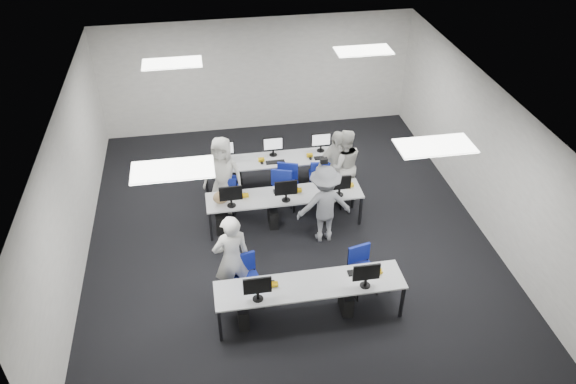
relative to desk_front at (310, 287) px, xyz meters
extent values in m
plane|color=black|center=(0.00, 2.40, -0.68)|extent=(9.00, 9.00, 0.00)
plane|color=white|center=(0.00, 2.40, 2.32)|extent=(9.00, 9.00, 0.00)
cube|color=beige|center=(0.00, 6.90, 0.82)|extent=(8.00, 0.02, 3.00)
cube|color=beige|center=(0.00, -2.10, 0.82)|extent=(8.00, 0.02, 3.00)
cube|color=beige|center=(-4.00, 2.40, 0.82)|extent=(0.02, 9.00, 3.00)
cube|color=beige|center=(4.00, 2.40, 0.82)|extent=(0.02, 9.00, 3.00)
cube|color=white|center=(-2.00, 0.40, 2.30)|extent=(1.20, 0.60, 0.02)
cube|color=white|center=(2.00, 0.40, 2.30)|extent=(1.20, 0.60, 0.02)
cube|color=white|center=(-2.00, 4.40, 2.30)|extent=(1.20, 0.60, 0.02)
cube|color=white|center=(2.00, 4.40, 2.30)|extent=(1.20, 0.60, 0.02)
cube|color=#B6B8BB|center=(0.00, 0.00, 0.03)|extent=(3.20, 0.70, 0.03)
cube|color=black|center=(-1.55, -0.30, -0.33)|extent=(0.05, 0.05, 0.70)
cube|color=black|center=(-1.55, 0.30, -0.33)|extent=(0.05, 0.05, 0.70)
cube|color=black|center=(1.55, -0.30, -0.33)|extent=(0.05, 0.05, 0.70)
cube|color=black|center=(1.55, 0.30, -0.33)|extent=(0.05, 0.05, 0.70)
cube|color=#B6B8BB|center=(0.00, 2.60, 0.03)|extent=(3.20, 0.70, 0.03)
cube|color=black|center=(-1.55, 2.30, -0.33)|extent=(0.05, 0.05, 0.70)
cube|color=black|center=(-1.55, 2.90, -0.33)|extent=(0.05, 0.05, 0.70)
cube|color=black|center=(1.55, 2.30, -0.33)|extent=(0.05, 0.05, 0.70)
cube|color=black|center=(1.55, 2.90, -0.33)|extent=(0.05, 0.05, 0.70)
cube|color=#B6B8BB|center=(0.00, 4.00, 0.03)|extent=(3.20, 0.70, 0.03)
cube|color=black|center=(-1.55, 3.70, -0.33)|extent=(0.05, 0.05, 0.70)
cube|color=black|center=(-1.55, 4.30, -0.33)|extent=(0.05, 0.05, 0.70)
cube|color=black|center=(1.55, 3.70, -0.33)|extent=(0.05, 0.05, 0.70)
cube|color=black|center=(1.55, 4.30, -0.33)|extent=(0.05, 0.05, 0.70)
cube|color=#0D2FAF|center=(-0.90, -0.18, 0.35)|extent=(0.46, 0.04, 0.32)
cube|color=black|center=(-0.90, 0.14, 0.06)|extent=(0.42, 0.14, 0.02)
ellipsoid|color=black|center=(-0.60, 0.14, 0.07)|extent=(0.07, 0.10, 0.04)
cube|color=black|center=(-1.15, 0.00, -0.47)|extent=(0.18, 0.40, 0.42)
cube|color=white|center=(0.90, -0.18, 0.35)|extent=(0.46, 0.04, 0.32)
cube|color=black|center=(0.90, 0.14, 0.06)|extent=(0.42, 0.14, 0.02)
ellipsoid|color=black|center=(1.20, 0.14, 0.07)|extent=(0.07, 0.10, 0.04)
cube|color=black|center=(0.65, 0.00, -0.47)|extent=(0.18, 0.40, 0.42)
cube|color=white|center=(-1.10, 2.42, 0.35)|extent=(0.46, 0.04, 0.32)
cube|color=black|center=(-1.10, 2.74, 0.06)|extent=(0.42, 0.14, 0.02)
ellipsoid|color=black|center=(-0.80, 2.74, 0.07)|extent=(0.07, 0.10, 0.04)
cube|color=black|center=(-1.35, 2.60, -0.47)|extent=(0.18, 0.40, 0.42)
cube|color=white|center=(0.00, 2.42, 0.35)|extent=(0.46, 0.04, 0.32)
cube|color=black|center=(0.00, 2.74, 0.06)|extent=(0.42, 0.14, 0.02)
ellipsoid|color=black|center=(0.30, 2.74, 0.07)|extent=(0.07, 0.10, 0.04)
cube|color=black|center=(-0.25, 2.60, -0.47)|extent=(0.18, 0.40, 0.42)
cube|color=white|center=(1.10, 2.42, 0.35)|extent=(0.46, 0.04, 0.32)
cube|color=black|center=(1.10, 2.74, 0.06)|extent=(0.42, 0.14, 0.02)
ellipsoid|color=black|center=(1.40, 2.74, 0.07)|extent=(0.07, 0.10, 0.04)
cube|color=black|center=(0.85, 2.60, -0.47)|extent=(0.18, 0.40, 0.42)
cube|color=white|center=(-1.10, 4.18, 0.35)|extent=(0.46, 0.04, 0.32)
cube|color=black|center=(-1.10, 3.86, 0.06)|extent=(0.42, 0.14, 0.02)
ellipsoid|color=black|center=(-1.40, 3.86, 0.07)|extent=(0.07, 0.10, 0.04)
cube|color=black|center=(-0.85, 4.00, -0.47)|extent=(0.18, 0.40, 0.42)
cube|color=white|center=(0.00, 4.18, 0.35)|extent=(0.46, 0.04, 0.32)
cube|color=black|center=(0.00, 3.86, 0.06)|extent=(0.42, 0.14, 0.02)
ellipsoid|color=black|center=(-0.30, 3.86, 0.07)|extent=(0.07, 0.10, 0.04)
cube|color=black|center=(0.25, 4.00, -0.47)|extent=(0.18, 0.40, 0.42)
cube|color=white|center=(1.10, 4.18, 0.35)|extent=(0.46, 0.04, 0.32)
cube|color=black|center=(1.10, 3.86, 0.06)|extent=(0.42, 0.14, 0.02)
ellipsoid|color=black|center=(0.80, 3.86, 0.07)|extent=(0.07, 0.10, 0.04)
cube|color=black|center=(1.35, 4.00, -0.47)|extent=(0.18, 0.40, 0.42)
cube|color=navy|center=(-1.01, 0.47, -0.19)|extent=(0.56, 0.54, 0.06)
cube|color=navy|center=(-1.06, 0.68, 0.09)|extent=(0.45, 0.15, 0.39)
cube|color=navy|center=(1.06, 0.43, -0.22)|extent=(0.52, 0.51, 0.06)
cube|color=navy|center=(1.02, 0.63, 0.04)|extent=(0.42, 0.14, 0.36)
cube|color=navy|center=(-1.17, 3.19, -0.25)|extent=(0.52, 0.51, 0.06)
cube|color=navy|center=(-1.10, 3.36, 0.00)|extent=(0.39, 0.18, 0.34)
cube|color=navy|center=(0.14, 3.23, -0.19)|extent=(0.59, 0.58, 0.06)
cube|color=navy|center=(0.20, 3.43, 0.09)|extent=(0.44, 0.20, 0.38)
cube|color=navy|center=(1.10, 3.07, -0.23)|extent=(0.45, 0.43, 0.06)
cube|color=navy|center=(1.10, 3.27, 0.02)|extent=(0.41, 0.07, 0.35)
cube|color=navy|center=(-1.08, 3.43, -0.26)|extent=(0.45, 0.43, 0.05)
cube|color=navy|center=(-1.11, 3.25, -0.03)|extent=(0.38, 0.10, 0.33)
cube|color=navy|center=(0.10, 3.38, -0.19)|extent=(0.58, 0.57, 0.06)
cube|color=navy|center=(0.03, 3.18, 0.09)|extent=(0.44, 0.19, 0.38)
cube|color=navy|center=(0.95, 3.52, -0.18)|extent=(0.54, 0.52, 0.06)
cube|color=navy|center=(0.92, 3.31, 0.10)|extent=(0.46, 0.12, 0.39)
ellipsoid|color=#876246|center=(-1.29, 2.55, 0.19)|extent=(0.36, 0.26, 0.28)
imported|color=beige|center=(-1.24, 0.67, 0.22)|extent=(0.74, 0.57, 1.80)
imported|color=beige|center=(1.42, 3.35, 0.15)|extent=(0.82, 0.64, 1.67)
imported|color=beige|center=(-1.19, 3.35, 0.19)|extent=(0.98, 0.80, 1.74)
imported|color=beige|center=(1.24, 3.32, 0.16)|extent=(1.07, 0.71, 1.69)
imported|color=slate|center=(0.70, 2.00, 0.16)|extent=(1.11, 0.66, 1.69)
cube|color=black|center=(0.69, 2.18, 1.07)|extent=(0.15, 0.18, 0.10)
camera|label=1|loc=(-1.50, -6.58, 6.74)|focal=35.00mm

